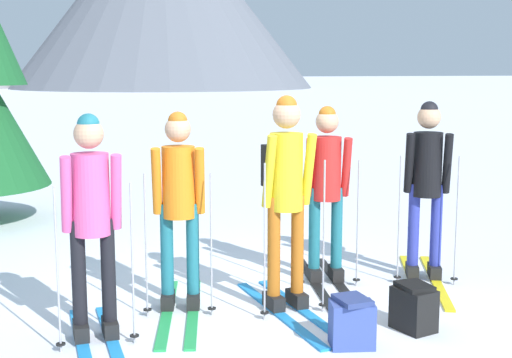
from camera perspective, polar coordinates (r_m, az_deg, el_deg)
The scene contains 8 objects.
ground_plane at distance 6.42m, azimuth -0.73°, elevation -9.82°, with size 400.00×400.00×0.00m, color white.
skier_in_pink at distance 5.46m, azimuth -13.12°, elevation -2.74°, with size 0.61×1.58×1.73m.
skier_in_orange at distance 6.04m, azimuth -6.21°, elevation -1.68°, with size 0.80×1.73×1.71m.
skier_in_yellow at distance 5.99m, azimuth 2.40°, elevation -0.82°, with size 0.61×1.76×1.84m.
skier_in_red at distance 6.81m, azimuth 5.69°, elevation -0.68°, with size 0.72×1.75×1.71m.
skier_in_black at distance 7.08m, azimuth 13.57°, elevation -0.08°, with size 1.08×1.73×1.75m.
backpack_on_snow_front at distance 5.84m, azimuth 12.58°, elevation -10.05°, with size 0.30×0.36×0.38m.
backpack_on_snow_beside at distance 5.43m, azimuth 7.73°, elevation -11.37°, with size 0.38×0.32×0.38m.
Camera 1 is at (-2.06, -5.73, 2.05)m, focal length 49.68 mm.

